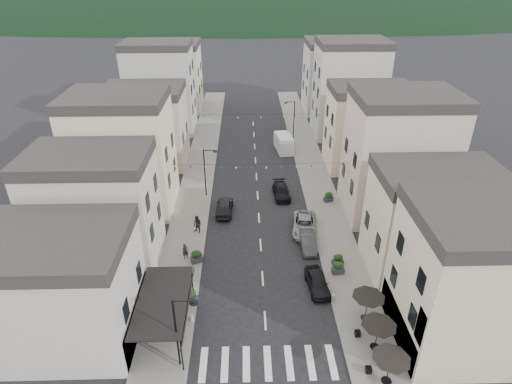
% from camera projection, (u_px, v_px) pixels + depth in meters
% --- Properties ---
extents(sidewalk_left, '(4.00, 76.00, 0.12)m').
position_uv_depth(sidewalk_left, '(199.00, 173.00, 55.95)').
color(sidewalk_left, slate).
rests_on(sidewalk_left, ground).
extents(sidewalk_right, '(4.00, 76.00, 0.12)m').
position_uv_depth(sidewalk_right, '(313.00, 172.00, 56.30)').
color(sidewalk_right, slate).
rests_on(sidewalk_right, ground).
extents(boutique_building, '(12.00, 8.00, 8.00)m').
position_uv_depth(boutique_building, '(48.00, 294.00, 30.22)').
color(boutique_building, '#A6A298').
rests_on(boutique_building, ground).
extents(bistro_building, '(10.00, 8.00, 10.00)m').
position_uv_depth(bistro_building, '(476.00, 285.00, 29.55)').
color(bistro_building, beige).
rests_on(bistro_building, ground).
extents(boutique_awning, '(3.77, 7.50, 3.28)m').
position_uv_depth(boutique_awning, '(166.00, 301.00, 30.84)').
color(boutique_awning, black).
rests_on(boutique_awning, ground).
extents(buildings_row_left, '(10.20, 54.16, 14.00)m').
position_uv_depth(buildings_row_left, '(148.00, 115.00, 57.90)').
color(buildings_row_left, '#A6A298').
rests_on(buildings_row_left, ground).
extents(buildings_row_right, '(10.20, 54.16, 14.50)m').
position_uv_depth(buildings_row_right, '(363.00, 115.00, 57.46)').
color(buildings_row_right, beige).
rests_on(buildings_row_right, ground).
extents(cafe_terrace, '(2.50, 8.10, 2.53)m').
position_uv_depth(cafe_terrace, '(378.00, 328.00, 29.62)').
color(cafe_terrace, black).
rests_on(cafe_terrace, ground).
extents(streetlamp_left_near, '(1.70, 0.56, 6.00)m').
position_uv_depth(streetlamp_left_near, '(180.00, 326.00, 27.96)').
color(streetlamp_left_near, black).
rests_on(streetlamp_left_near, ground).
extents(streetlamp_left_far, '(1.70, 0.56, 6.00)m').
position_uv_depth(streetlamp_left_far, '(207.00, 168.00, 48.98)').
color(streetlamp_left_far, black).
rests_on(streetlamp_left_far, ground).
extents(streetlamp_right_far, '(1.70, 0.56, 6.00)m').
position_uv_depth(streetlamp_right_far, '(292.00, 116.00, 65.01)').
color(streetlamp_right_far, black).
rests_on(streetlamp_right_far, ground).
extents(bollards, '(11.66, 10.26, 0.60)m').
position_uv_depth(bollards, '(266.00, 321.00, 32.74)').
color(bollards, gray).
rests_on(bollards, ground).
extents(bunting_near, '(19.00, 0.28, 0.62)m').
position_uv_depth(bunting_near, '(259.00, 167.00, 44.67)').
color(bunting_near, black).
rests_on(bunting_near, ground).
extents(bunting_far, '(19.00, 0.28, 0.62)m').
position_uv_depth(bunting_far, '(255.00, 117.00, 58.68)').
color(bunting_far, black).
rests_on(bunting_far, ground).
extents(parked_car_a, '(2.02, 4.21, 1.39)m').
position_uv_depth(parked_car_a, '(317.00, 282.00, 36.28)').
color(parked_car_a, black).
rests_on(parked_car_a, ground).
extents(parked_car_b, '(1.43, 4.09, 1.35)m').
position_uv_depth(parked_car_b, '(308.00, 242.00, 41.50)').
color(parked_car_b, '#303133').
rests_on(parked_car_b, ground).
extents(parked_car_c, '(3.02, 5.44, 1.44)m').
position_uv_depth(parked_car_c, '(304.00, 225.00, 44.01)').
color(parked_car_c, gray).
rests_on(parked_car_c, ground).
extents(parked_car_d, '(2.09, 4.55, 1.29)m').
position_uv_depth(parked_car_d, '(281.00, 191.00, 50.42)').
color(parked_car_d, black).
rests_on(parked_car_d, ground).
extents(parked_car_e, '(1.95, 4.50, 1.51)m').
position_uv_depth(parked_car_e, '(224.00, 207.00, 47.09)').
color(parked_car_e, black).
rests_on(parked_car_e, ground).
extents(delivery_van, '(2.61, 5.22, 2.40)m').
position_uv_depth(delivery_van, '(284.00, 143.00, 62.27)').
color(delivery_van, silver).
rests_on(delivery_van, ground).
extents(pedestrian_a, '(0.67, 0.57, 1.55)m').
position_uv_depth(pedestrian_a, '(185.00, 251.00, 39.77)').
color(pedestrian_a, black).
rests_on(pedestrian_a, sidewalk_left).
extents(pedestrian_b, '(1.18, 1.11, 1.93)m').
position_uv_depth(pedestrian_b, '(197.00, 224.00, 43.41)').
color(pedestrian_b, '#26212C').
rests_on(pedestrian_b, sidewalk_left).
extents(planter_la, '(1.24, 0.89, 1.25)m').
position_uv_depth(planter_la, '(190.00, 296.00, 34.72)').
color(planter_la, '#2C2C2F').
rests_on(planter_la, sidewalk_left).
extents(planter_lb, '(1.26, 0.96, 1.25)m').
position_uv_depth(planter_lb, '(197.00, 256.00, 39.36)').
color(planter_lb, '#302F32').
rests_on(planter_lb, sidewalk_left).
extents(planter_ra, '(1.12, 0.68, 1.20)m').
position_uv_depth(planter_ra, '(338.00, 268.00, 37.94)').
color(planter_ra, '#303032').
rests_on(planter_ra, sidewalk_right).
extents(planter_rb, '(1.11, 0.82, 1.11)m').
position_uv_depth(planter_rb, '(338.00, 260.00, 39.04)').
color(planter_rb, '#2C2D2F').
rests_on(planter_rb, sidewalk_right).
extents(planter_rc, '(1.19, 0.89, 1.18)m').
position_uv_depth(planter_rc, '(329.00, 197.00, 49.20)').
color(planter_rc, '#2B2B2D').
rests_on(planter_rc, sidewalk_right).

